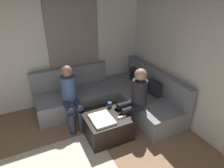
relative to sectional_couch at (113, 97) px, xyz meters
The scene contains 9 objects.
wall_left 2.33m from the sectional_couch, 114.60° to the right, with size 0.12×6.00×2.70m, color silver.
curtain_panel 1.36m from the sectional_couch, 142.74° to the right, with size 0.06×1.10×2.50m, color gray.
sectional_couch is the anchor object (origin of this frame).
ottoman 0.91m from the sectional_couch, 34.52° to the right, with size 0.76×0.76×0.42m, color black.
folded_blanket 1.07m from the sectional_couch, 36.81° to the right, with size 0.44×0.36×0.04m, color white.
coffee_mug 0.65m from the sectional_couch, 32.35° to the right, with size 0.08×0.08×0.10m, color #334C72.
game_remote 0.98m from the sectional_couch, 17.58° to the right, with size 0.05×0.15×0.02m, color white.
person_on_couch_back 0.86m from the sectional_couch, ahead, with size 0.30×0.60×1.20m.
person_on_couch_side 1.05m from the sectional_couch, 81.34° to the right, with size 0.60×0.30×1.20m.
Camera 1 is at (1.32, 0.19, 2.50)m, focal length 31.94 mm.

